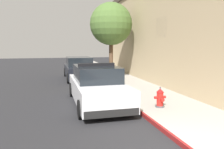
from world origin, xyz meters
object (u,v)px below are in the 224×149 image
(parked_car_silver_ahead, at_px, (79,69))
(street_tree, at_px, (111,24))
(fire_hydrant, at_px, (160,98))
(police_cruiser, at_px, (97,86))

(parked_car_silver_ahead, height_order, street_tree, street_tree)
(street_tree, bearing_deg, fire_hydrant, -91.48)
(police_cruiser, height_order, fire_hydrant, police_cruiser)
(parked_car_silver_ahead, bearing_deg, fire_hydrant, -77.22)
(fire_hydrant, height_order, street_tree, street_tree)
(police_cruiser, distance_m, fire_hydrant, 2.59)
(fire_hydrant, xyz_separation_m, street_tree, (0.21, 7.92, 3.35))
(parked_car_silver_ahead, xyz_separation_m, fire_hydrant, (1.96, -8.63, -0.26))
(parked_car_silver_ahead, xyz_separation_m, street_tree, (2.16, -0.71, 3.09))
(parked_car_silver_ahead, bearing_deg, street_tree, -18.17)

